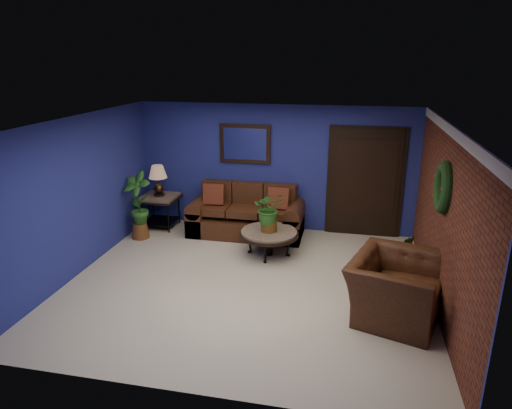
% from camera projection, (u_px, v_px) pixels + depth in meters
% --- Properties ---
extents(floor, '(5.50, 5.50, 0.00)m').
position_uv_depth(floor, '(247.00, 283.00, 7.10)').
color(floor, '#C0B69F').
rests_on(floor, ground).
extents(wall_back, '(5.50, 0.04, 2.50)m').
position_uv_depth(wall_back, '(275.00, 168.00, 9.04)').
color(wall_back, navy).
rests_on(wall_back, ground).
extents(wall_left, '(0.04, 5.00, 2.50)m').
position_uv_depth(wall_left, '(79.00, 196.00, 7.25)').
color(wall_left, navy).
rests_on(wall_left, ground).
extents(wall_right_brick, '(0.04, 5.00, 2.50)m').
position_uv_depth(wall_right_brick, '(444.00, 220.00, 6.17)').
color(wall_right_brick, '#602B1B').
rests_on(wall_right_brick, ground).
extents(ceiling, '(5.50, 5.00, 0.02)m').
position_uv_depth(ceiling, '(246.00, 122.00, 6.32)').
color(ceiling, silver).
rests_on(ceiling, wall_back).
extents(crown_molding, '(0.03, 5.00, 0.14)m').
position_uv_depth(crown_molding, '(454.00, 133.00, 5.81)').
color(crown_molding, white).
rests_on(crown_molding, wall_right_brick).
extents(wall_mirror, '(1.02, 0.06, 0.77)m').
position_uv_depth(wall_mirror, '(245.00, 144.00, 8.97)').
color(wall_mirror, '#3E2915').
rests_on(wall_mirror, wall_back).
extents(closet_door, '(1.44, 0.06, 2.18)m').
position_uv_depth(closet_door, '(365.00, 183.00, 8.73)').
color(closet_door, black).
rests_on(closet_door, wall_back).
extents(wreath, '(0.16, 0.72, 0.72)m').
position_uv_depth(wreath, '(443.00, 187.00, 6.09)').
color(wreath, black).
rests_on(wreath, wall_right_brick).
extents(sofa, '(2.21, 0.95, 1.00)m').
position_uv_depth(sofa, '(247.00, 217.00, 9.03)').
color(sofa, '#482714').
rests_on(sofa, ground).
extents(coffee_table, '(1.04, 1.04, 0.45)m').
position_uv_depth(coffee_table, '(269.00, 234.00, 8.01)').
color(coffee_table, '#57504C').
rests_on(coffee_table, ground).
extents(end_table, '(0.73, 0.73, 0.67)m').
position_uv_depth(end_table, '(160.00, 203.00, 9.30)').
color(end_table, '#57504C').
rests_on(end_table, ground).
extents(table_lamp, '(0.37, 0.37, 0.61)m').
position_uv_depth(table_lamp, '(158.00, 177.00, 9.13)').
color(table_lamp, '#3E2915').
rests_on(table_lamp, end_table).
extents(side_chair, '(0.46, 0.46, 0.98)m').
position_uv_depth(side_chair, '(286.00, 208.00, 8.85)').
color(side_chair, brown).
rests_on(side_chair, ground).
extents(armchair, '(1.46, 1.57, 0.84)m').
position_uv_depth(armchair, '(395.00, 288.00, 6.10)').
color(armchair, '#482714').
rests_on(armchair, ground).
extents(coffee_plant, '(0.65, 0.60, 0.72)m').
position_uv_depth(coffee_plant, '(269.00, 210.00, 7.87)').
color(coffee_plant, brown).
rests_on(coffee_plant, coffee_table).
extents(floor_plant, '(0.37, 0.32, 0.74)m').
position_uv_depth(floor_plant, '(402.00, 256.00, 7.18)').
color(floor_plant, brown).
rests_on(floor_plant, ground).
extents(tall_plant, '(0.63, 0.50, 1.31)m').
position_uv_depth(tall_plant, '(138.00, 204.00, 8.67)').
color(tall_plant, brown).
rests_on(tall_plant, ground).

